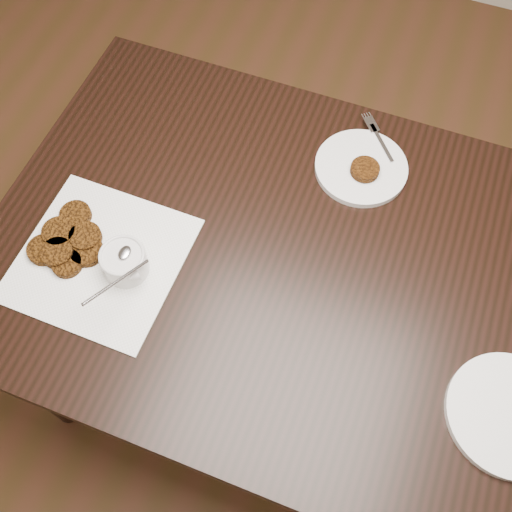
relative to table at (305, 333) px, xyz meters
The scene contains 7 objects.
floor 0.39m from the table, 112.84° to the right, with size 4.00×4.00×0.00m, color #56301D.
table is the anchor object (origin of this frame).
napkin 0.58m from the table, 161.58° to the right, with size 0.32×0.32×0.00m, color white.
sauce_ramekin 0.59m from the table, 158.44° to the right, with size 0.12×0.12×0.12m, color silver, non-canonical shape.
patty_cluster 0.64m from the table, 163.92° to the right, with size 0.23×0.23×0.02m, color #62350D, non-canonical shape.
plate_with_patty 0.47m from the table, 87.79° to the left, with size 0.20×0.20×0.03m, color silver, non-canonical shape.
plate_empty 0.58m from the table, 21.61° to the right, with size 0.22×0.22×0.02m, color white.
Camera 1 is at (0.10, -0.46, 1.81)m, focal length 41.19 mm.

